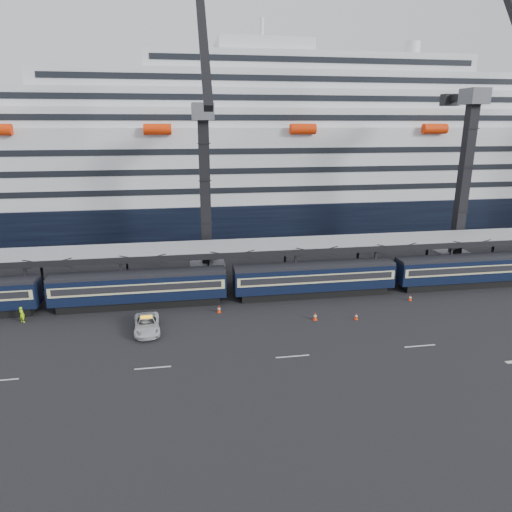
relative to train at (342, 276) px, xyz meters
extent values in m
plane|color=black|center=(4.65, -10.00, -2.20)|extent=(260.00, 260.00, 0.00)
cube|color=beige|center=(-21.35, -14.00, -2.19)|extent=(3.00, 0.15, 0.02)
cube|color=beige|center=(-9.35, -14.00, -2.19)|extent=(3.00, 0.15, 0.02)
cube|color=beige|center=(2.65, -14.00, -2.19)|extent=(3.00, 0.15, 0.02)
cube|color=black|center=(-23.35, 0.00, -1.75)|extent=(17.48, 2.40, 0.90)
cube|color=black|center=(-23.35, 0.00, 0.05)|extent=(19.00, 2.80, 2.70)
cube|color=beige|center=(-23.35, 0.00, 0.35)|extent=(18.62, 2.92, 1.05)
cube|color=black|center=(-23.35, 0.00, 0.40)|extent=(17.86, 2.98, 0.70)
cube|color=black|center=(-23.35, 0.00, 1.55)|extent=(19.00, 2.50, 0.35)
cube|color=black|center=(-3.35, 0.00, -1.75)|extent=(17.48, 2.40, 0.90)
cube|color=black|center=(-3.35, 0.00, 0.05)|extent=(19.00, 2.80, 2.70)
cube|color=beige|center=(-3.35, 0.00, 0.35)|extent=(18.62, 2.92, 1.05)
cube|color=black|center=(-3.35, 0.00, 0.40)|extent=(17.86, 2.98, 0.70)
cube|color=black|center=(-3.35, 0.00, 1.55)|extent=(19.00, 2.50, 0.35)
cube|color=black|center=(16.65, 0.00, -1.75)|extent=(17.48, 2.40, 0.90)
cube|color=black|center=(16.65, 0.00, 0.05)|extent=(19.00, 2.80, 2.70)
cube|color=beige|center=(16.65, 0.00, 0.35)|extent=(18.62, 2.92, 1.05)
cube|color=black|center=(16.65, 0.00, 0.40)|extent=(17.86, 2.98, 0.70)
cube|color=black|center=(16.65, 0.00, 1.55)|extent=(19.00, 2.50, 0.35)
cube|color=gray|center=(4.65, 4.00, 3.20)|extent=(130.00, 6.00, 0.25)
cube|color=black|center=(4.65, 1.00, 2.90)|extent=(130.00, 0.25, 0.70)
cube|color=black|center=(4.65, 7.00, 2.90)|extent=(130.00, 0.25, 0.70)
cube|color=black|center=(-35.35, 1.20, 0.50)|extent=(0.25, 0.25, 5.40)
cube|color=black|center=(-35.35, 6.80, 0.50)|extent=(0.25, 0.25, 5.40)
cube|color=black|center=(-25.35, 1.20, 0.50)|extent=(0.25, 0.25, 5.40)
cube|color=black|center=(-25.35, 6.80, 0.50)|extent=(0.25, 0.25, 5.40)
cube|color=black|center=(-15.35, 1.20, 0.50)|extent=(0.25, 0.25, 5.40)
cube|color=black|center=(-15.35, 6.80, 0.50)|extent=(0.25, 0.25, 5.40)
cube|color=black|center=(-5.35, 1.20, 0.50)|extent=(0.25, 0.25, 5.40)
cube|color=black|center=(-5.35, 6.80, 0.50)|extent=(0.25, 0.25, 5.40)
cube|color=black|center=(4.65, 1.20, 0.50)|extent=(0.25, 0.25, 5.40)
cube|color=black|center=(4.65, 6.80, 0.50)|extent=(0.25, 0.25, 5.40)
cube|color=black|center=(14.65, 1.20, 0.50)|extent=(0.25, 0.25, 5.40)
cube|color=black|center=(14.65, 6.80, 0.50)|extent=(0.25, 0.25, 5.40)
cube|color=black|center=(24.65, 6.80, 0.50)|extent=(0.25, 0.25, 5.40)
cube|color=black|center=(4.65, 36.00, 1.30)|extent=(200.00, 28.00, 7.00)
cube|color=silver|center=(4.65, 36.00, 10.80)|extent=(190.00, 26.88, 12.00)
cube|color=silver|center=(4.65, 36.00, 18.30)|extent=(160.00, 24.64, 3.00)
cube|color=black|center=(4.65, 23.63, 18.30)|extent=(153.60, 0.12, 0.90)
cube|color=silver|center=(4.65, 36.00, 21.30)|extent=(124.00, 21.84, 3.00)
cube|color=black|center=(4.65, 25.03, 21.30)|extent=(119.04, 0.12, 0.90)
cube|color=silver|center=(4.65, 36.00, 24.30)|extent=(90.00, 19.04, 3.00)
cube|color=black|center=(4.65, 26.43, 24.30)|extent=(86.40, 0.12, 0.90)
cube|color=silver|center=(4.65, 36.00, 27.30)|extent=(56.00, 16.24, 3.00)
cube|color=black|center=(4.65, 27.83, 27.30)|extent=(53.76, 0.12, 0.90)
cube|color=silver|center=(-3.35, 36.00, 29.80)|extent=(16.00, 12.00, 2.50)
cylinder|color=silver|center=(24.65, 36.00, 30.30)|extent=(2.80, 2.80, 3.00)
cylinder|color=#F13107|center=(-21.35, 21.96, 16.60)|extent=(4.00, 1.60, 1.60)
cylinder|color=#F13107|center=(0.65, 21.96, 16.60)|extent=(4.00, 1.60, 1.60)
cylinder|color=#F13107|center=(22.65, 21.96, 16.60)|extent=(4.00, 1.60, 1.60)
cube|color=#46484D|center=(-15.35, 9.00, -1.20)|extent=(4.50, 4.50, 2.00)
cube|color=black|center=(-15.35, 9.00, 8.80)|extent=(1.30, 1.30, 18.00)
cube|color=#46484D|center=(-15.35, 9.00, 18.80)|extent=(2.60, 3.20, 2.00)
cube|color=black|center=(-15.35, 3.21, 25.69)|extent=(0.90, 12.26, 14.37)
cube|color=black|center=(-15.35, 11.52, 18.80)|extent=(0.90, 5.04, 0.90)
cube|color=black|center=(-15.35, 14.04, 18.60)|extent=(2.20, 1.60, 1.60)
cube|color=#46484D|center=(19.65, 8.00, -1.20)|extent=(4.50, 4.50, 2.00)
cube|color=black|center=(19.65, 8.00, 9.80)|extent=(1.30, 1.30, 20.00)
cube|color=#46484D|center=(19.65, 8.00, 20.80)|extent=(2.60, 3.20, 2.00)
cube|color=black|center=(19.65, 10.80, 20.80)|extent=(0.90, 5.60, 0.90)
cube|color=black|center=(19.65, 13.60, 20.60)|extent=(2.20, 1.60, 1.60)
imported|color=#BABCC2|center=(-22.24, -6.77, -1.48)|extent=(2.77, 5.37, 1.45)
imported|color=#B8FF0D|center=(-35.01, -2.50, -1.36)|extent=(0.73, 0.64, 1.68)
cube|color=#F13107|center=(-14.88, -3.25, -2.18)|extent=(0.41, 0.41, 0.04)
cone|color=#F13107|center=(-14.88, -3.25, -1.77)|extent=(0.35, 0.35, 0.78)
cylinder|color=white|center=(-14.88, -3.25, -1.77)|extent=(0.29, 0.29, 0.13)
cube|color=#F13107|center=(-0.94, -7.38, -2.18)|extent=(0.36, 0.36, 0.04)
cone|color=#F13107|center=(-0.94, -7.38, -1.82)|extent=(0.30, 0.30, 0.68)
cylinder|color=white|center=(-0.94, -7.38, -1.82)|extent=(0.25, 0.25, 0.11)
cube|color=#F13107|center=(-5.21, -6.83, -2.18)|extent=(0.43, 0.43, 0.05)
cone|color=#F13107|center=(-5.21, -6.83, -1.75)|extent=(0.36, 0.36, 0.81)
cylinder|color=white|center=(-5.21, -6.83, -1.75)|extent=(0.31, 0.31, 0.14)
cube|color=#F13107|center=(7.16, -3.38, -2.18)|extent=(0.36, 0.36, 0.04)
cone|color=#F13107|center=(7.16, -3.38, -1.82)|extent=(0.30, 0.30, 0.68)
cylinder|color=white|center=(7.16, -3.38, -1.82)|extent=(0.26, 0.26, 0.11)
camera|label=1|loc=(-18.34, -48.87, 17.43)|focal=32.00mm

